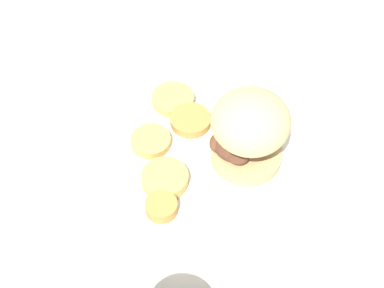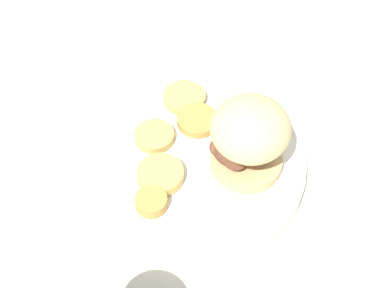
# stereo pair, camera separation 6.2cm
# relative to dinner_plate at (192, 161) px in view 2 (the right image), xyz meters

# --- Properties ---
(ground_plane) EXTENTS (4.00, 4.00, 0.00)m
(ground_plane) POSITION_rel_dinner_plate_xyz_m (0.00, 0.00, -0.01)
(ground_plane) COLOR #B2A899
(dinner_plate) EXTENTS (0.27, 0.27, 0.02)m
(dinner_plate) POSITION_rel_dinner_plate_xyz_m (0.00, 0.00, 0.00)
(dinner_plate) COLOR white
(dinner_plate) RESTS_ON ground_plane
(sandwich) EXTENTS (0.09, 0.09, 0.10)m
(sandwich) POSITION_rel_dinner_plate_xyz_m (0.01, -0.06, 0.06)
(sandwich) COLOR tan
(sandwich) RESTS_ON dinner_plate
(potato_round_0) EXTENTS (0.06, 0.06, 0.01)m
(potato_round_0) POSITION_rel_dinner_plate_xyz_m (0.09, 0.04, 0.01)
(potato_round_0) COLOR tan
(potato_round_0) RESTS_ON dinner_plate
(potato_round_1) EXTENTS (0.05, 0.05, 0.01)m
(potato_round_1) POSITION_rel_dinner_plate_xyz_m (-0.04, 0.03, 0.02)
(potato_round_1) COLOR tan
(potato_round_1) RESTS_ON dinner_plate
(potato_round_2) EXTENTS (0.05, 0.05, 0.01)m
(potato_round_2) POSITION_rel_dinner_plate_xyz_m (0.05, 0.01, 0.01)
(potato_round_2) COLOR #BC8942
(potato_round_2) RESTS_ON dinner_plate
(potato_round_3) EXTENTS (0.04, 0.04, 0.01)m
(potato_round_3) POSITION_rel_dinner_plate_xyz_m (-0.08, 0.02, 0.02)
(potato_round_3) COLOR #BC8942
(potato_round_3) RESTS_ON dinner_plate
(potato_round_4) EXTENTS (0.05, 0.05, 0.01)m
(potato_round_4) POSITION_rel_dinner_plate_xyz_m (0.01, 0.05, 0.01)
(potato_round_4) COLOR tan
(potato_round_4) RESTS_ON dinner_plate
(fork) EXTENTS (0.10, 0.16, 0.00)m
(fork) POSITION_rel_dinner_plate_xyz_m (0.28, 0.05, -0.01)
(fork) COLOR silver
(fork) RESTS_ON ground_plane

